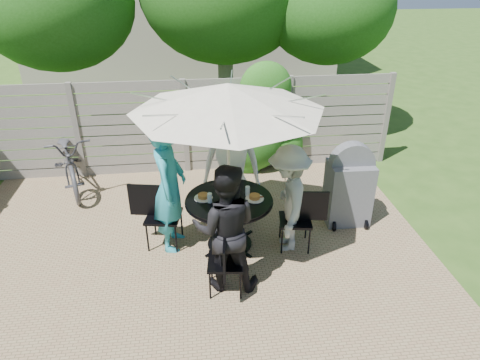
{
  "coord_description": "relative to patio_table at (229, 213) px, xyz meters",
  "views": [
    {
      "loc": [
        0.13,
        -4.74,
        3.83
      ],
      "look_at": [
        0.77,
        0.62,
        0.98
      ],
      "focal_mm": 32.0,
      "sensor_mm": 36.0,
      "label": 1
    }
  ],
  "objects": [
    {
      "name": "glass_back",
      "position": [
        -0.07,
        0.27,
        0.31
      ],
      "size": [
        0.07,
        0.07,
        0.14
      ],
      "primitive_type": "cylinder",
      "color": "silver",
      "rests_on": "patio_table"
    },
    {
      "name": "person_front",
      "position": [
        -0.12,
        -0.82,
        0.3
      ],
      "size": [
        0.92,
        0.77,
        1.72
      ],
      "primitive_type": "imported",
      "rotation": [
        0.0,
        0.0,
        2.99
      ],
      "color": "black",
      "rests_on": "ground"
    },
    {
      "name": "syrup_jug",
      "position": [
        -0.05,
        0.06,
        0.32
      ],
      "size": [
        0.09,
        0.09,
        0.16
      ],
      "primitive_type": "cylinder",
      "color": "#59280C",
      "rests_on": "patio_table"
    },
    {
      "name": "chair_front",
      "position": [
        -0.14,
        -0.95,
        -0.29
      ],
      "size": [
        0.48,
        0.68,
        0.91
      ],
      "rotation": [
        0.0,
        0.0,
        1.46
      ],
      "color": "black",
      "rests_on": "ground"
    },
    {
      "name": "chair_left",
      "position": [
        -0.96,
        0.14,
        -0.26
      ],
      "size": [
        0.75,
        0.56,
        1.0
      ],
      "rotation": [
        0.0,
        0.0,
        6.09
      ],
      "color": "black",
      "rests_on": "ground"
    },
    {
      "name": "umbrella",
      "position": [
        0.0,
        0.0,
        1.7
      ],
      "size": [
        2.86,
        2.86,
        2.44
      ],
      "rotation": [
        0.0,
        0.0,
        -0.15
      ],
      "color": "silver",
      "rests_on": "ground"
    },
    {
      "name": "plate_back",
      "position": [
        0.05,
        0.36,
        0.27
      ],
      "size": [
        0.26,
        0.26,
        0.06
      ],
      "color": "white",
      "rests_on": "patio_table"
    },
    {
      "name": "plate_left",
      "position": [
        -0.36,
        0.05,
        0.27
      ],
      "size": [
        0.26,
        0.26,
        0.06
      ],
      "color": "white",
      "rests_on": "patio_table"
    },
    {
      "name": "person_back",
      "position": [
        0.12,
        0.82,
        0.37
      ],
      "size": [
        0.98,
        0.72,
        1.85
      ],
      "primitive_type": "imported",
      "rotation": [
        0.0,
        0.0,
        6.14
      ],
      "color": "white",
      "rests_on": "ground"
    },
    {
      "name": "plate_front",
      "position": [
        -0.05,
        -0.36,
        0.27
      ],
      "size": [
        0.26,
        0.26,
        0.06
      ],
      "color": "white",
      "rests_on": "patio_table"
    },
    {
      "name": "person_right",
      "position": [
        0.82,
        -0.12,
        0.24
      ],
      "size": [
        0.74,
        1.11,
        1.61
      ],
      "primitive_type": "imported",
      "rotation": [
        0.0,
        0.0,
        4.57
      ],
      "color": "#9B9C97",
      "rests_on": "ground"
    },
    {
      "name": "coffee_cup",
      "position": [
        0.13,
        0.2,
        0.3
      ],
      "size": [
        0.08,
        0.08,
        0.12
      ],
      "primitive_type": "cylinder",
      "color": "#C6B293",
      "rests_on": "patio_table"
    },
    {
      "name": "glass_right",
      "position": [
        0.27,
        0.07,
        0.31
      ],
      "size": [
        0.07,
        0.07,
        0.14
      ],
      "primitive_type": "cylinder",
      "color": "silver",
      "rests_on": "patio_table"
    },
    {
      "name": "chair_back",
      "position": [
        0.14,
        0.95,
        -0.3
      ],
      "size": [
        0.49,
        0.66,
        0.87
      ],
      "rotation": [
        0.0,
        0.0,
        4.52
      ],
      "color": "black",
      "rests_on": "ground"
    },
    {
      "name": "plate_right",
      "position": [
        0.36,
        -0.05,
        0.27
      ],
      "size": [
        0.26,
        0.26,
        0.06
      ],
      "color": "white",
      "rests_on": "patio_table"
    },
    {
      "name": "patio_table",
      "position": [
        0.0,
        0.0,
        0.0
      ],
      "size": [
        1.39,
        1.39,
        0.8
      ],
      "rotation": [
        0.0,
        0.0,
        -0.15
      ],
      "color": "black",
      "rests_on": "ground"
    },
    {
      "name": "bbq_grill",
      "position": [
        1.92,
        0.44,
        0.06
      ],
      "size": [
        0.68,
        0.54,
        1.37
      ],
      "rotation": [
        0.0,
        0.0,
        -0.03
      ],
      "color": "#58585D",
      "rests_on": "ground"
    },
    {
      "name": "glass_left",
      "position": [
        -0.27,
        -0.07,
        0.31
      ],
      "size": [
        0.07,
        0.07,
        0.14
      ],
      "primitive_type": "cylinder",
      "color": "silver",
      "rests_on": "patio_table"
    },
    {
      "name": "bicycle",
      "position": [
        -2.7,
        2.18,
        -0.01
      ],
      "size": [
        1.35,
        2.21,
        1.1
      ],
      "primitive_type": "imported",
      "rotation": [
        0.0,
        0.0,
        0.32
      ],
      "color": "#333338",
      "rests_on": "ground"
    },
    {
      "name": "person_left",
      "position": [
        -0.82,
        0.12,
        0.41
      ],
      "size": [
        0.56,
        0.77,
        1.94
      ],
      "primitive_type": "imported",
      "rotation": [
        0.0,
        0.0,
        7.71
      ],
      "color": "teal",
      "rests_on": "ground"
    },
    {
      "name": "chair_right",
      "position": [
        0.96,
        -0.14,
        -0.28
      ],
      "size": [
        0.7,
        0.51,
        0.93
      ],
      "rotation": [
        0.0,
        0.0,
        3.0
      ],
      "color": "black",
      "rests_on": "ground"
    }
  ]
}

